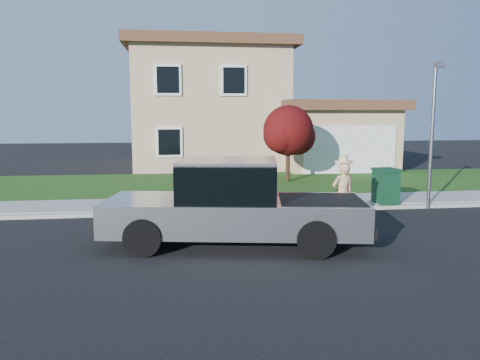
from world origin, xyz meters
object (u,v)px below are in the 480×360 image
woman (343,193)px  street_lamp (433,127)px  pickup_truck (234,206)px  ornamental_tree (289,133)px  trash_bin (386,186)px

woman → street_lamp: 4.32m
pickup_truck → ornamental_tree: (3.42, 9.14, 1.26)m
street_lamp → ornamental_tree: bearing=129.0°
ornamental_tree → street_lamp: size_ratio=0.72×
street_lamp → woman: bearing=-140.2°
woman → pickup_truck: bearing=9.6°
pickup_truck → woman: pickup_truck is taller
ornamental_tree → woman: bearing=-92.9°
street_lamp → trash_bin: bearing=173.7°
ornamental_tree → trash_bin: 5.98m
woman → street_lamp: bearing=-165.8°
pickup_truck → trash_bin: bearing=44.4°
ornamental_tree → trash_bin: (1.85, -5.50, -1.46)m
pickup_truck → woman: size_ratio=3.27×
woman → trash_bin: woman is taller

